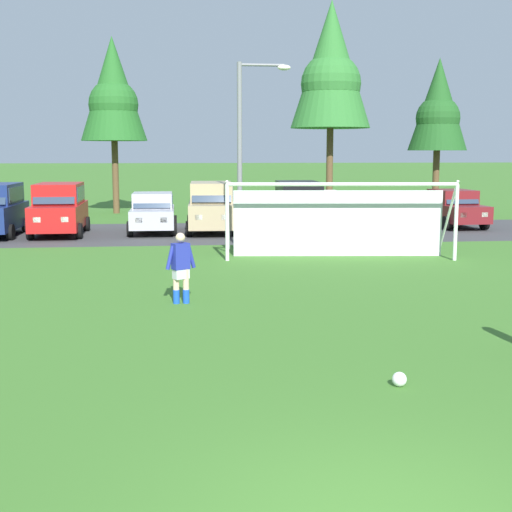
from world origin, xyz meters
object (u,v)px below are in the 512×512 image
Objects in this scene: parked_car_slot_center_left at (59,209)px; parked_car_slot_center at (153,213)px; soccer_ball at (399,379)px; parked_car_slot_far_right at (322,210)px; player_striker_near at (181,268)px; parked_car_slot_right at (299,205)px; soccer_goal at (339,218)px; parked_car_slot_end at (453,208)px; parked_car_slot_center_right at (211,207)px; street_lamp at (245,152)px.

parked_car_slot_center_left is 1.10× the size of parked_car_slot_center.
soccer_ball is 0.05× the size of parked_car_slot_far_right.
parked_car_slot_far_right is (3.19, 21.34, 0.77)m from soccer_ball.
player_striker_near is at bearing -112.93° from parked_car_slot_far_right.
soccer_ball is 21.14m from parked_car_slot_right.
soccer_ball is 13.23m from soccer_goal.
parked_car_slot_right reaches higher than parked_car_slot_end.
soccer_goal is at bearing -50.91° from parked_car_slot_center.
parked_car_slot_far_right is at bearing 81.50° from soccer_ball.
soccer_goal reaches higher than parked_car_slot_end.
player_striker_near is 0.35× the size of parked_car_slot_center_right.
parked_car_slot_end is at bearing 3.73° from parked_car_slot_center.
soccer_ball is 21.28m from parked_car_slot_center.
parked_car_slot_center_left is 17.65m from parked_car_slot_end.
soccer_goal reaches higher than player_striker_near.
soccer_ball is at bearing -78.32° from parked_car_slot_center.
parked_car_slot_end reaches higher than player_striker_near.
parked_car_slot_end is at bearing 4.98° from parked_car_slot_center_right.
parked_car_slot_center_left reaches higher than parked_car_slot_far_right.
parked_car_slot_center_left reaches higher than soccer_ball.
parked_car_slot_far_right is at bearing 16.26° from parked_car_slot_right.
parked_car_slot_center_left is 0.70× the size of street_lamp.
parked_car_slot_center_left is 11.38m from parked_car_slot_far_right.
soccer_goal is 1.63× the size of parked_car_slot_right.
soccer_goal reaches higher than parked_car_slot_center_left.
parked_car_slot_far_right is (11.34, 0.93, -0.24)m from parked_car_slot_center_left.
street_lamp is (-2.83, 2.88, 2.15)m from soccer_goal.
parked_car_slot_right is at bearing 60.67° from street_lamp.
parked_car_slot_end is 12.05m from street_lamp.
soccer_goal is 1.14× the size of street_lamp.
player_striker_near is at bearing -85.65° from parked_car_slot_center.
soccer_goal is 10.07m from parked_car_slot_center.
parked_car_slot_center_left is (-10.19, 7.39, -0.18)m from soccer_goal.
soccer_ball is 0.05× the size of parked_car_slot_center_left.
parked_car_slot_far_right is at bearing -176.48° from parked_car_slot_end.
parked_car_slot_center is (-6.34, 7.81, -0.42)m from soccer_goal.
soccer_ball is 0.03× the size of soccer_goal.
soccer_goal is 1.63× the size of parked_car_slot_center_left.
soccer_goal reaches higher than parked_car_slot_right.
street_lamp reaches higher than parked_car_slot_center_right.
parked_car_slot_center_left is at bearing -175.30° from parked_car_slot_far_right.
soccer_goal is at bearing -63.63° from parked_car_slot_center_right.
parked_car_slot_far_right is 0.98× the size of parked_car_slot_end.
player_striker_near is (-3.19, 6.25, 0.71)m from soccer_ball.
parked_car_slot_center_right is (-3.83, 7.72, -0.18)m from soccer_goal.
parked_car_slot_center_left is (-4.96, 14.15, 0.29)m from player_striker_near.
parked_car_slot_center_left is 3.88m from parked_car_slot_center.
player_striker_near is 0.35× the size of parked_car_slot_right.
soccer_goal reaches higher than parked_car_slot_center.
soccer_ball is at bearing -87.16° from street_lamp.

